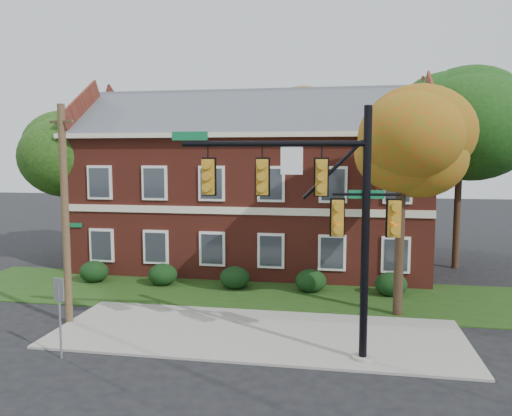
% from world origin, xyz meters
% --- Properties ---
extents(ground, '(120.00, 120.00, 0.00)m').
position_xyz_m(ground, '(0.00, 0.00, 0.00)').
color(ground, black).
rests_on(ground, ground).
extents(sidewalk, '(14.00, 5.00, 0.08)m').
position_xyz_m(sidewalk, '(0.00, 1.00, 0.04)').
color(sidewalk, gray).
rests_on(sidewalk, ground).
extents(grass_strip, '(30.00, 6.00, 0.04)m').
position_xyz_m(grass_strip, '(0.00, 6.00, 0.02)').
color(grass_strip, '#193811').
rests_on(grass_strip, ground).
extents(apartment_building, '(18.80, 8.80, 9.74)m').
position_xyz_m(apartment_building, '(-2.00, 11.95, 4.99)').
color(apartment_building, maroon).
rests_on(apartment_building, ground).
extents(hedge_far_left, '(1.40, 1.26, 1.05)m').
position_xyz_m(hedge_far_left, '(-9.00, 6.70, 0.53)').
color(hedge_far_left, black).
rests_on(hedge_far_left, ground).
extents(hedge_left, '(1.40, 1.26, 1.05)m').
position_xyz_m(hedge_left, '(-5.50, 6.70, 0.53)').
color(hedge_left, black).
rests_on(hedge_left, ground).
extents(hedge_center, '(1.40, 1.26, 1.05)m').
position_xyz_m(hedge_center, '(-2.00, 6.70, 0.53)').
color(hedge_center, black).
rests_on(hedge_center, ground).
extents(hedge_right, '(1.40, 1.26, 1.05)m').
position_xyz_m(hedge_right, '(1.50, 6.70, 0.53)').
color(hedge_right, black).
rests_on(hedge_right, ground).
extents(hedge_far_right, '(1.40, 1.26, 1.05)m').
position_xyz_m(hedge_far_right, '(5.00, 6.70, 0.53)').
color(hedge_far_right, black).
rests_on(hedge_far_right, ground).
extents(tree_near_right, '(4.50, 4.25, 8.58)m').
position_xyz_m(tree_near_right, '(5.22, 3.87, 6.67)').
color(tree_near_right, black).
rests_on(tree_near_right, ground).
extents(tree_left_rear, '(5.40, 5.10, 8.88)m').
position_xyz_m(tree_left_rear, '(-11.73, 10.84, 6.68)').
color(tree_left_rear, black).
rests_on(tree_left_rear, ground).
extents(tree_right_rear, '(6.30, 5.95, 10.62)m').
position_xyz_m(tree_right_rear, '(9.31, 12.81, 8.12)').
color(tree_right_rear, black).
rests_on(tree_right_rear, ground).
extents(tree_far_rear, '(6.84, 6.46, 11.52)m').
position_xyz_m(tree_far_rear, '(-0.66, 19.79, 8.84)').
color(tree_far_rear, black).
rests_on(tree_far_rear, ground).
extents(traffic_signal, '(6.76, 0.79, 7.56)m').
position_xyz_m(traffic_signal, '(2.15, -0.77, 4.69)').
color(traffic_signal, gray).
rests_on(traffic_signal, ground).
extents(utility_pole, '(1.18, 0.56, 7.95)m').
position_xyz_m(utility_pole, '(-7.00, 1.02, 4.03)').
color(utility_pole, '#4C3623').
rests_on(utility_pole, ground).
extents(sign_post, '(0.36, 0.12, 2.49)m').
position_xyz_m(sign_post, '(-5.50, -2.00, 1.69)').
color(sign_post, slate).
rests_on(sign_post, ground).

